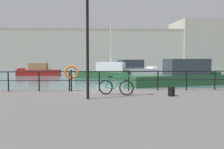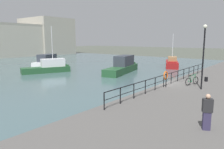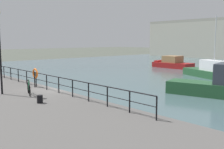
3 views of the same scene
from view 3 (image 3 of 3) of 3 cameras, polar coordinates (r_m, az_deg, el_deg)
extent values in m
plane|color=#4C5147|center=(19.72, -11.56, -5.72)|extent=(240.00, 240.00, 0.00)
cube|color=maroon|center=(44.43, 12.82, 1.97)|extent=(6.36, 2.97, 0.83)
cube|color=#997047|center=(44.40, 12.77, 3.20)|extent=(2.64, 2.50, 1.08)
cube|color=maroon|center=(45.91, 10.10, 2.87)|extent=(0.80, 1.99, 0.24)
cube|color=#23512D|center=(33.87, 19.61, 0.16)|extent=(7.41, 4.55, 0.87)
cube|color=silver|center=(32.91, 20.89, 1.76)|extent=(3.83, 2.67, 1.24)
cylinder|color=silver|center=(32.79, 21.14, 7.23)|extent=(0.10, 0.10, 5.04)
cylinder|color=black|center=(26.50, -22.02, 0.46)|extent=(0.07, 0.07, 1.05)
cylinder|color=black|center=(25.00, -20.76, 0.14)|extent=(0.07, 0.07, 1.05)
cylinder|color=black|center=(23.51, -19.33, -0.22)|extent=(0.07, 0.07, 1.05)
cylinder|color=black|center=(22.04, -17.72, -0.63)|extent=(0.07, 0.07, 1.05)
cylinder|color=black|center=(20.59, -15.87, -1.09)|extent=(0.07, 0.07, 1.05)
cylinder|color=black|center=(19.16, -13.75, -1.63)|extent=(0.07, 0.07, 1.05)
cylinder|color=black|center=(17.77, -11.28, -2.24)|extent=(0.07, 0.07, 1.05)
cylinder|color=black|center=(16.42, -8.41, -2.96)|extent=(0.07, 0.07, 1.05)
cylinder|color=black|center=(15.12, -5.02, -3.79)|extent=(0.07, 0.07, 1.05)
cylinder|color=black|center=(13.89, -1.01, -4.75)|extent=(0.07, 0.07, 1.05)
cylinder|color=black|center=(12.74, 3.77, -5.87)|extent=(0.07, 0.07, 1.05)
cylinder|color=black|center=(11.70, 9.47, -7.14)|extent=(0.07, 0.07, 1.05)
cylinder|color=black|center=(19.09, -13.79, -0.07)|extent=(19.37, 0.06, 0.06)
cylinder|color=black|center=(19.16, -13.75, -1.47)|extent=(19.37, 0.04, 0.04)
torus|color=black|center=(17.25, -17.14, -3.27)|extent=(0.70, 0.30, 0.72)
torus|color=black|center=(18.28, -17.42, -2.70)|extent=(0.70, 0.30, 0.72)
cylinder|color=#146638|center=(17.57, -17.27, -2.29)|extent=(0.53, 0.22, 0.66)
cylinder|color=#146638|center=(17.93, -17.36, -2.22)|extent=(0.23, 0.11, 0.58)
cylinder|color=#146638|center=(17.62, -17.33, -1.33)|extent=(0.69, 0.28, 0.11)
cylinder|color=#146638|center=(18.08, -17.36, -2.93)|extent=(0.42, 0.18, 0.12)
cylinder|color=#146638|center=(18.13, -17.42, -2.00)|extent=(0.25, 0.12, 0.51)
cylinder|color=#146638|center=(17.25, -17.19, -2.33)|extent=(0.14, 0.08, 0.57)
cube|color=black|center=(17.98, -17.43, -1.15)|extent=(0.24, 0.16, 0.05)
cylinder|color=#146638|center=(17.25, -17.24, -1.22)|extent=(0.50, 0.20, 0.02)
cylinder|color=black|center=(15.27, -15.11, -5.07)|extent=(0.32, 0.32, 0.44)
cylinder|color=black|center=(20.40, -16.15, -1.03)|extent=(0.08, 0.08, 1.15)
torus|color=orange|center=(20.37, -16.04, 0.23)|extent=(0.75, 0.11, 0.75)
cylinder|color=black|center=(18.30, -22.72, 3.84)|extent=(0.12, 0.12, 5.01)
camera|label=1|loc=(17.97, -60.52, -1.45)|focal=43.56mm
camera|label=2|loc=(35.78, -40.71, 6.61)|focal=34.69mm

